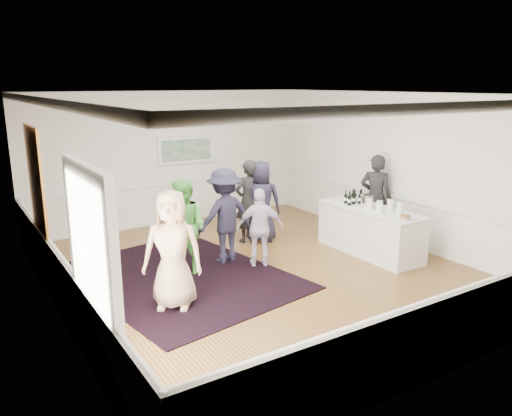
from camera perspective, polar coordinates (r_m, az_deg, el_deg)
floor at (r=9.27m, az=0.42°, el=-7.23°), size 8.00×8.00×0.00m
ceiling at (r=8.64m, az=0.46°, el=12.96°), size 7.00×8.00×0.02m
wall_left at (r=7.56m, az=-22.44°, el=-0.55°), size 0.02×8.00×3.20m
wall_right at (r=11.08m, az=15.87°, el=4.37°), size 0.02×8.00×3.20m
wall_back at (r=12.32m, az=-9.76°, el=5.64°), size 7.00×0.02×3.20m
wall_front at (r=5.98m, az=21.81°, el=-4.21°), size 7.00×0.02×3.20m
wainscoting at (r=9.10m, az=0.43°, el=-4.29°), size 7.00×8.00×1.00m
mirror at (r=8.78m, az=-23.82°, el=2.58°), size 0.05×1.25×1.85m
doorway at (r=5.83m, az=-18.29°, el=-6.25°), size 0.10×1.78×2.56m
landscape_painting at (r=12.40m, az=-7.99°, el=6.60°), size 1.44×0.06×0.66m
area_rug at (r=9.10m, az=-8.57°, el=-7.75°), size 3.74×4.56×0.02m
serving_table at (r=10.35m, az=12.90°, el=-2.54°), size 0.88×2.31×0.94m
bartender at (r=11.18m, az=13.51°, el=1.19°), size 0.75×0.83×1.89m
guest_tan at (r=7.66m, az=-9.53°, el=-4.75°), size 1.08×0.99×1.85m
guest_green at (r=9.03m, az=-8.12°, el=-2.18°), size 0.96×1.04×1.73m
guest_lilac at (r=9.30m, az=0.49°, el=-2.28°), size 0.95×0.72×1.50m
guest_dark_a at (r=9.51m, az=-3.60°, el=-0.90°), size 1.22×0.74×1.83m
guest_dark_b at (r=10.71m, az=-0.86°, el=0.76°), size 0.66×0.44×1.80m
guest_navy at (r=10.75m, az=0.56°, el=0.74°), size 1.03×0.90×1.77m
wine_bottles at (r=10.52m, az=11.08°, el=1.33°), size 0.47×0.26×0.31m
juice_pitchers at (r=10.01m, az=14.49°, el=0.27°), size 0.38×0.69×0.24m
ice_bucket at (r=10.31m, az=12.53°, el=0.76°), size 0.26×0.26×0.25m
nut_bowl at (r=9.55m, az=16.69°, el=-1.05°), size 0.23×0.23×0.07m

